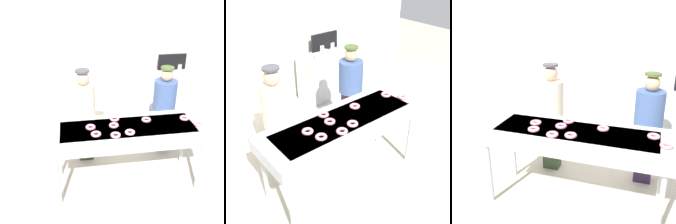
# 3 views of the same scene
# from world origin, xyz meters

# --- Properties ---
(ground_plane) EXTENTS (16.00, 16.00, 0.00)m
(ground_plane) POSITION_xyz_m (0.00, 0.00, 0.00)
(ground_plane) COLOR beige
(back_wall) EXTENTS (8.00, 0.12, 3.29)m
(back_wall) POSITION_xyz_m (0.00, 2.60, 1.65)
(back_wall) COLOR silver
(back_wall) RESTS_ON ground
(fryer_conveyor) EXTENTS (2.23, 0.79, 1.00)m
(fryer_conveyor) POSITION_xyz_m (0.00, 0.00, 0.91)
(fryer_conveyor) COLOR #B7BABF
(fryer_conveyor) RESTS_ON ground
(strawberry_donut_0) EXTENTS (0.19, 0.19, 0.04)m
(strawberry_donut_0) POSITION_xyz_m (-0.15, 0.22, 1.01)
(strawberry_donut_0) COLOR pink
(strawberry_donut_0) RESTS_ON fryer_conveyor
(strawberry_donut_1) EXTENTS (0.17, 0.17, 0.04)m
(strawberry_donut_1) POSITION_xyz_m (-0.52, 0.04, 1.01)
(strawberry_donut_1) COLOR pink
(strawberry_donut_1) RESTS_ON fryer_conveyor
(strawberry_donut_2) EXTENTS (0.15, 0.15, 0.04)m
(strawberry_donut_2) POSITION_xyz_m (1.00, -0.10, 1.01)
(strawberry_donut_2) COLOR pink
(strawberry_donut_2) RESTS_ON fryer_conveyor
(strawberry_donut_3) EXTENTS (0.19, 0.19, 0.04)m
(strawberry_donut_3) POSITION_xyz_m (-0.19, 0.04, 1.01)
(strawberry_donut_3) COLOR pink
(strawberry_donut_3) RESTS_ON fryer_conveyor
(strawberry_donut_4) EXTENTS (0.18, 0.18, 0.04)m
(strawberry_donut_4) POSITION_xyz_m (0.30, 0.13, 1.01)
(strawberry_donut_4) COLOR pink
(strawberry_donut_4) RESTS_ON fryer_conveyor
(strawberry_donut_5) EXTENTS (0.15, 0.15, 0.04)m
(strawberry_donut_5) POSITION_xyz_m (-0.01, -0.17, 1.01)
(strawberry_donut_5) COLOR pink
(strawberry_donut_5) RESTS_ON fryer_conveyor
(strawberry_donut_6) EXTENTS (0.19, 0.19, 0.04)m
(strawberry_donut_6) POSITION_xyz_m (-0.46, -0.15, 1.01)
(strawberry_donut_6) COLOR pink
(strawberry_donut_6) RESTS_ON fryer_conveyor
(strawberry_donut_7) EXTENTS (0.19, 0.19, 0.04)m
(strawberry_donut_7) POSITION_xyz_m (-0.21, -0.22, 1.01)
(strawberry_donut_7) COLOR pink
(strawberry_donut_7) RESTS_ON fryer_conveyor
(strawberry_donut_8) EXTENTS (0.17, 0.17, 0.04)m
(strawberry_donut_8) POSITION_xyz_m (0.87, 0.09, 1.01)
(strawberry_donut_8) COLOR pink
(strawberry_donut_8) RESTS_ON fryer_conveyor
(worker_baker) EXTENTS (0.37, 0.37, 1.62)m
(worker_baker) POSITION_xyz_m (-0.57, 0.70, 0.93)
(worker_baker) COLOR #2E3C27
(worker_baker) RESTS_ON ground
(worker_assistant) EXTENTS (0.38, 0.38, 1.58)m
(worker_assistant) POSITION_xyz_m (0.79, 0.77, 0.92)
(worker_assistant) COLOR #311F3E
(worker_assistant) RESTS_ON ground
(paper_cup_2) EXTENTS (0.09, 0.09, 0.11)m
(paper_cup_2) POSITION_xyz_m (1.02, 1.99, 1.01)
(paper_cup_2) COLOR beige
(paper_cup_2) RESTS_ON prep_counter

